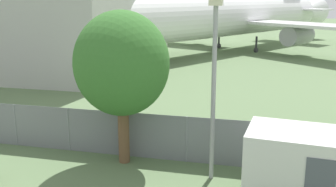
# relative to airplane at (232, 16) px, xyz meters

# --- Properties ---
(perimeter_fence) EXTENTS (56.07, 0.07, 1.89)m
(perimeter_fence) POSITION_rel_airplane_xyz_m (-1.57, -33.00, -3.15)
(perimeter_fence) COLOR gray
(perimeter_fence) RESTS_ON ground
(airplane) EXTENTS (31.83, 39.54, 13.31)m
(airplane) POSITION_rel_airplane_xyz_m (0.00, 0.00, 0.00)
(airplane) COLOR white
(airplane) RESTS_ON ground
(portable_cabin) EXTENTS (3.68, 2.59, 2.33)m
(portable_cabin) POSITION_rel_airplane_xyz_m (5.13, -35.09, -2.93)
(portable_cabin) COLOR silver
(portable_cabin) RESTS_ON ground
(tree_left_of_cabin) EXTENTS (3.63, 3.63, 5.97)m
(tree_left_of_cabin) POSITION_rel_airplane_xyz_m (-1.43, -33.57, -0.14)
(tree_left_of_cabin) COLOR brown
(tree_left_of_cabin) RESTS_ON ground
(light_mast) EXTENTS (0.44, 0.44, 6.50)m
(light_mast) POSITION_rel_airplane_xyz_m (2.13, -34.19, -0.03)
(light_mast) COLOR #99999E
(light_mast) RESTS_ON ground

